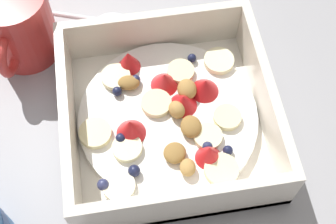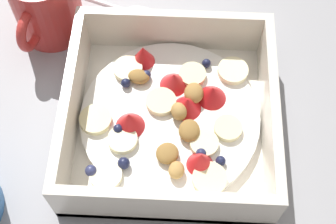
{
  "view_description": "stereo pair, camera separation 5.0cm",
  "coord_description": "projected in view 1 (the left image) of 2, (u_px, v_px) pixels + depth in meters",
  "views": [
    {
      "loc": [
        -0.26,
        0.05,
        0.47
      ],
      "look_at": [
        -0.01,
        0.01,
        0.03
      ],
      "focal_mm": 51.12,
      "sensor_mm": 36.0,
      "label": 1
    },
    {
      "loc": [
        -0.26,
        -0.0,
        0.47
      ],
      "look_at": [
        -0.01,
        0.01,
        0.03
      ],
      "focal_mm": 51.12,
      "sensor_mm": 36.0,
      "label": 2
    }
  ],
  "objects": [
    {
      "name": "ground_plane",
      "position": [
        174.0,
        112.0,
        0.54
      ],
      "size": [
        2.4,
        2.4,
        0.0
      ],
      "primitive_type": "plane",
      "color": "#9E9EA3"
    },
    {
      "name": "coffee_mug",
      "position": [
        18.0,
        26.0,
        0.54
      ],
      "size": [
        0.11,
        0.08,
        0.09
      ],
      "color": "red",
      "rests_on": "ground"
    },
    {
      "name": "spoon",
      "position": [
        94.0,
        18.0,
        0.6
      ],
      "size": [
        0.08,
        0.17,
        0.01
      ],
      "color": "silver",
      "rests_on": "ground"
    },
    {
      "name": "fruit_bowl",
      "position": [
        168.0,
        116.0,
        0.51
      ],
      "size": [
        0.22,
        0.22,
        0.07
      ],
      "color": "white",
      "rests_on": "ground"
    }
  ]
}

